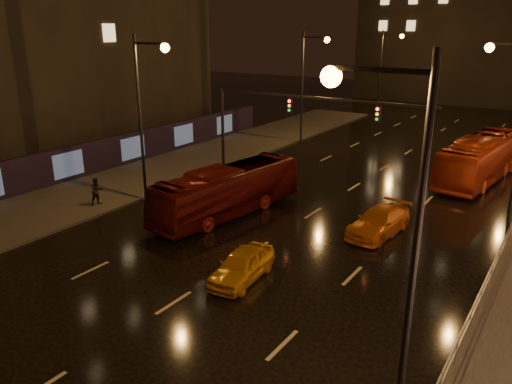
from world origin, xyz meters
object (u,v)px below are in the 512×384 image
Objects in this scene: bus_red at (228,191)px; bus_curb at (480,159)px; taxi_far at (379,222)px; pedestrian_b at (97,191)px; taxi_near at (242,265)px.

bus_red is 18.61m from bus_curb.
pedestrian_b is at bearing -154.31° from taxi_far.
taxi_far is 16.49m from pedestrian_b.
bus_red is 0.90× the size of bus_curb.
taxi_near is at bearing -87.05° from pedestrian_b.
taxi_near is 8.64m from taxi_far.
taxi_far is 2.77× the size of pedestrian_b.
pedestrian_b is at bearing -147.48° from bus_red.
taxi_near is at bearing -98.61° from bus_curb.
pedestrian_b is (-12.47, 2.65, 0.32)m from taxi_near.
taxi_far is (8.32, 2.02, -0.75)m from bus_red.
bus_curb is 2.44× the size of taxi_far.
bus_red is 8.59m from taxi_far.
pedestrian_b reaches higher than taxi_near.
bus_curb is (10.74, 15.20, 0.16)m from bus_red.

